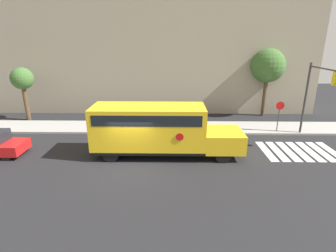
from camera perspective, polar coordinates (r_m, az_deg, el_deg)
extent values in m
plane|color=black|center=(15.52, -8.00, -8.16)|extent=(60.00, 60.00, 0.00)
cube|color=#9E9E99|center=(21.46, -5.43, -0.27)|extent=(44.00, 3.00, 0.15)
cube|color=#9E937F|center=(26.88, -4.25, 14.72)|extent=(32.00, 4.00, 10.46)
cube|color=white|center=(18.21, 20.62, -5.10)|extent=(0.50, 3.20, 0.01)
cube|color=white|center=(18.46, 22.68, -5.04)|extent=(0.50, 3.20, 0.01)
cube|color=white|center=(18.73, 24.67, -4.98)|extent=(0.50, 3.20, 0.01)
cube|color=white|center=(19.02, 26.61, -4.91)|extent=(0.50, 3.20, 0.01)
cube|color=white|center=(19.33, 28.49, -4.84)|extent=(0.50, 3.20, 0.01)
cube|color=white|center=(19.67, 30.30, -4.77)|extent=(0.50, 3.20, 0.01)
cube|color=white|center=(20.02, 32.05, -4.70)|extent=(0.50, 3.20, 0.01)
cube|color=yellow|center=(16.01, -4.23, -0.30)|extent=(6.76, 2.50, 2.65)
cube|color=yellow|center=(16.50, 11.80, -2.87)|extent=(2.34, 2.50, 1.14)
cube|color=black|center=(16.45, -4.13, -4.43)|extent=(6.76, 2.54, 0.16)
cube|color=black|center=(15.78, -4.29, 2.38)|extent=(6.22, 2.53, 0.64)
cylinder|color=red|center=(14.78, 2.55, -2.42)|extent=(0.44, 0.02, 0.44)
cylinder|color=black|center=(17.65, 10.70, -3.19)|extent=(1.00, 0.30, 1.00)
cylinder|color=black|center=(15.70, 11.97, -6.06)|extent=(1.00, 0.30, 1.00)
cylinder|color=black|center=(17.77, -10.86, -3.06)|extent=(1.00, 0.30, 1.00)
cylinder|color=black|center=(15.82, -12.39, -5.89)|extent=(1.00, 0.30, 1.00)
cylinder|color=black|center=(19.59, -29.47, -3.72)|extent=(0.64, 0.22, 0.64)
cylinder|color=black|center=(18.39, -31.78, -5.46)|extent=(0.64, 0.22, 0.64)
cylinder|color=#38383A|center=(21.63, 22.84, 1.36)|extent=(0.07, 0.07, 2.21)
cylinder|color=red|center=(21.33, 23.24, 4.08)|extent=(0.62, 0.03, 0.62)
cylinder|color=#38383A|center=(21.76, 27.68, 5.07)|extent=(0.16, 0.16, 5.35)
cylinder|color=#38383A|center=(20.02, 30.70, 10.72)|extent=(0.10, 3.21, 0.10)
cube|color=yellow|center=(18.78, 32.67, 8.66)|extent=(0.28, 0.28, 0.80)
cylinder|color=green|center=(18.68, 32.76, 7.79)|extent=(0.18, 0.02, 0.18)
cylinder|color=brown|center=(26.30, -28.48, 4.45)|extent=(0.38, 0.38, 3.16)
sphere|color=#3D662D|center=(25.95, -29.20, 9.03)|extent=(1.87, 1.87, 1.87)
cylinder|color=brown|center=(26.13, 20.24, 6.13)|extent=(0.34, 0.34, 3.76)
sphere|color=#3D662D|center=(25.75, 20.92, 12.19)|extent=(3.02, 3.02, 3.02)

